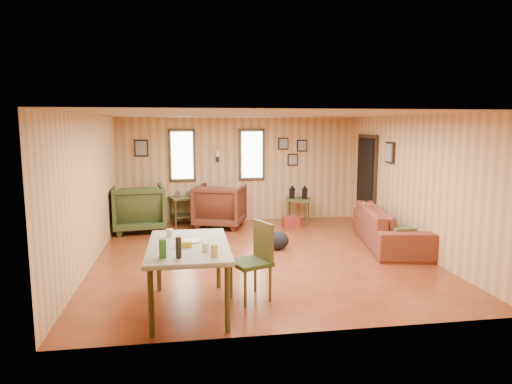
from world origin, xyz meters
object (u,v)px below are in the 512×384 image
recliner_brown (220,203)px  dining_table (188,250)px  end_table (184,205)px  side_table (298,197)px  sofa (391,220)px  recliner_green (138,206)px

recliner_brown → dining_table: bearing=99.9°
end_table → side_table: 2.61m
sofa → dining_table: 4.49m
recliner_brown → recliner_green: bearing=23.3°
recliner_brown → side_table: (1.80, 0.13, 0.07)m
recliner_brown → recliner_green: size_ratio=0.96×
recliner_green → end_table: bearing=-157.9°
recliner_brown → end_table: bearing=-9.0°
end_table → dining_table: dining_table is taller
end_table → sofa: bearing=-33.0°
recliner_green → end_table: (0.95, 0.55, -0.12)m
sofa → recliner_brown: size_ratio=2.33×
end_table → dining_table: size_ratio=0.48×
sofa → recliner_brown: bearing=66.6°
end_table → dining_table: bearing=-89.3°
recliner_green → side_table: size_ratio=1.24×
sofa → recliner_brown: 3.66m
side_table → recliner_brown: bearing=-175.8°
side_table → dining_table: size_ratio=0.55×
recliner_green → side_table: 3.55m
dining_table → sofa: bearing=33.4°
sofa → recliner_green: recliner_green is taller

